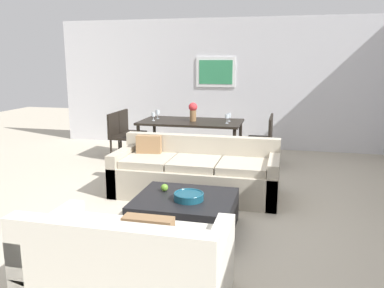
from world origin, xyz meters
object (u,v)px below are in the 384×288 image
wine_glass_left_near (153,115)px  loveseat_white (129,266)px  dining_chair_right_far (265,135)px  centerpiece_vase (193,111)px  dining_chair_left_near (119,133)px  dining_chair_right_near (263,140)px  wine_glass_right_far (229,116)px  coffee_table (185,213)px  dining_table (191,124)px  decorative_bowl (189,196)px  sofa_beige (195,174)px  wine_glass_left_far (158,112)px  dining_chair_left_far (129,129)px  apple_on_coffee_table (164,188)px  wine_glass_right_near (227,117)px

wine_glass_left_near → loveseat_white: bearing=-73.5°
dining_chair_right_far → centerpiece_vase: 1.39m
dining_chair_left_near → dining_chair_right_near: same height
wine_glass_right_far → centerpiece_vase: 0.66m
coffee_table → wine_glass_left_near: wine_glass_left_near is taller
dining_chair_left_near → wine_glass_right_far: bearing=9.9°
dining_table → wine_glass_left_near: 0.72m
decorative_bowl → wine_glass_right_far: 3.24m
sofa_beige → dining_chair_left_near: 2.46m
wine_glass_left_far → coffee_table: bearing=-66.7°
dining_table → decorative_bowl: bearing=-76.7°
dining_chair_right_far → coffee_table: bearing=-101.6°
decorative_bowl → dining_table: dining_table is taller
decorative_bowl → dining_chair_left_far: 3.91m
dining_chair_left_near → coffee_table: bearing=-54.3°
apple_on_coffee_table → wine_glass_right_far: bearing=84.3°
dining_chair_left_near → wine_glass_right_near: 2.05m
dining_chair_right_far → dining_table: bearing=-170.3°
wine_glass_left_far → wine_glass_left_near: size_ratio=1.13×
dining_chair_right_near → wine_glass_left_near: size_ratio=5.88×
sofa_beige → centerpiece_vase: size_ratio=6.65×
dining_chair_left_near → wine_glass_right_near: size_ratio=5.42×
dining_chair_left_near → dining_chair_right_near: size_ratio=1.00×
sofa_beige → wine_glass_right_far: size_ratio=15.11×
wine_glass_right_near → wine_glass_left_far: (-1.37, 0.25, 0.00)m
wine_glass_left_near → apple_on_coffee_table: bearing=-68.7°
decorative_bowl → dining_chair_right_far: (0.61, 3.32, 0.08)m
coffee_table → wine_glass_right_far: (0.02, 3.14, 0.66)m
coffee_table → dining_chair_right_near: 2.88m
apple_on_coffee_table → wine_glass_right_near: 2.80m
centerpiece_vase → loveseat_white: bearing=-83.0°
loveseat_white → dining_chair_left_far: 5.00m
dining_table → dining_chair_right_far: bearing=9.7°
loveseat_white → wine_glass_left_far: 4.73m
dining_chair_left_far → wine_glass_left_near: size_ratio=5.88×
sofa_beige → coffee_table: (0.16, -1.18, -0.10)m
sofa_beige → coffee_table: 1.19m
loveseat_white → wine_glass_left_near: wine_glass_left_near is taller
dining_chair_left_near → centerpiece_vase: centerpiece_vase is taller
decorative_bowl → apple_on_coffee_table: apple_on_coffee_table is taller
dining_table → dining_chair_right_far: 1.36m
dining_chair_left_near → dining_chair_right_near: 2.67m
dining_chair_right_near → centerpiece_vase: bearing=170.5°
wine_glass_left_near → wine_glass_right_near: bearing=-0.0°
wine_glass_right_near → centerpiece_vase: (-0.64, 0.11, 0.08)m
sofa_beige → dining_table: 1.95m
loveseat_white → wine_glass_left_far: bearing=105.6°
wine_glass_left_far → dining_table: bearing=-10.3°
dining_table → wine_glass_right_near: wine_glass_right_near is taller
loveseat_white → dining_chair_right_far: dining_chair_right_far is taller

